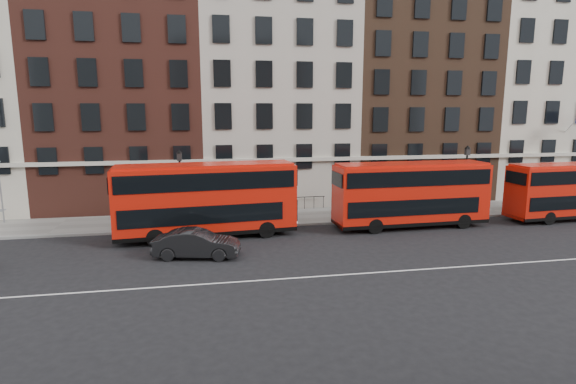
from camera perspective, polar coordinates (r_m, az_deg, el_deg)
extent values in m
plane|color=black|center=(24.57, 4.91, -8.86)|extent=(120.00, 120.00, 0.00)
cube|color=gray|center=(34.39, 0.29, -3.14)|extent=(80.00, 5.00, 0.15)
cube|color=gray|center=(32.01, 1.12, -4.14)|extent=(80.00, 0.30, 0.16)
cube|color=white|center=(22.76, 6.26, -10.45)|extent=(70.00, 0.12, 0.01)
cube|color=brown|center=(41.01, -20.24, 13.77)|extent=(12.80, 10.00, 22.00)
cube|color=#B1AA9C|center=(40.88, -1.71, 12.29)|extent=(12.80, 10.00, 19.00)
cube|color=brown|center=(44.71, 15.17, 13.05)|extent=(12.80, 10.00, 21.00)
cube|color=beige|center=(51.46, 28.37, 11.22)|extent=(12.80, 10.00, 20.00)
cube|color=red|center=(29.07, -10.32, -0.90)|extent=(11.47, 3.68, 4.24)
cube|color=black|center=(29.51, -10.20, -4.70)|extent=(11.47, 3.72, 0.26)
cube|color=black|center=(29.19, -10.90, -2.32)|extent=(10.19, 3.65, 1.13)
cube|color=black|center=(28.85, -10.40, 1.67)|extent=(11.05, 3.72, 1.07)
cube|color=red|center=(28.74, -10.46, 3.36)|extent=(11.13, 3.43, 0.19)
cube|color=black|center=(30.26, 0.50, -1.90)|extent=(0.30, 2.36, 1.40)
cube|color=black|center=(30.04, 0.50, 0.24)|extent=(0.27, 2.04, 0.45)
cylinder|color=black|center=(28.90, -2.72, -4.79)|extent=(1.10, 0.39, 1.07)
cylinder|color=black|center=(31.18, -3.71, -3.69)|extent=(1.10, 0.39, 1.07)
cylinder|color=black|center=(28.24, -16.51, -5.57)|extent=(1.10, 0.39, 1.07)
cylinder|color=black|center=(30.57, -16.45, -4.37)|extent=(1.10, 0.39, 1.07)
cube|color=red|center=(32.27, 15.34, -0.23)|extent=(10.78, 2.85, 4.03)
cube|color=black|center=(32.65, 15.19, -3.50)|extent=(10.79, 2.89, 0.24)
cube|color=black|center=(32.25, 14.80, -1.45)|extent=(9.56, 2.90, 1.07)
cube|color=black|center=(32.07, 15.45, 1.97)|extent=(10.38, 2.92, 1.02)
cube|color=red|center=(31.97, 15.52, 3.42)|extent=(10.47, 2.64, 0.18)
cube|color=black|center=(35.20, 23.12, -1.15)|extent=(0.14, 2.25, 1.33)
cube|color=black|center=(35.02, 23.24, 0.60)|extent=(0.14, 1.94, 0.43)
cylinder|color=black|center=(33.42, 21.40, -3.48)|extent=(1.03, 0.31, 1.02)
cylinder|color=black|center=(35.29, 19.37, -2.65)|extent=(1.03, 0.31, 1.02)
cylinder|color=black|center=(30.36, 11.01, -4.29)|extent=(1.03, 0.31, 1.02)
cylinder|color=black|center=(32.41, 9.44, -3.32)|extent=(1.03, 0.31, 1.02)
cube|color=red|center=(39.60, 32.38, 0.18)|extent=(10.10, 2.91, 3.76)
cube|color=black|center=(39.90, 32.14, -2.31)|extent=(10.10, 2.95, 0.23)
cube|color=black|center=(39.50, 32.00, -0.75)|extent=(8.96, 2.92, 1.00)
cube|color=black|center=(39.45, 32.54, 1.85)|extent=(9.72, 2.96, 0.95)
cube|color=red|center=(39.37, 32.64, 2.94)|extent=(9.80, 2.70, 0.17)
cylinder|color=black|center=(37.17, 30.22, -2.90)|extent=(0.96, 0.32, 0.95)
cylinder|color=black|center=(38.69, 28.06, -2.24)|extent=(0.96, 0.32, 0.95)
imported|color=black|center=(25.54, -11.53, -6.45)|extent=(4.96, 2.53, 1.56)
cylinder|color=black|center=(31.60, -13.44, -0.21)|extent=(0.14, 0.14, 4.60)
cylinder|color=black|center=(32.01, -13.29, -3.74)|extent=(0.32, 0.32, 0.60)
cube|color=#262626|center=(31.25, -13.63, 4.39)|extent=(0.32, 0.32, 0.55)
cone|color=black|center=(31.22, -13.66, 5.03)|extent=(0.44, 0.44, 0.25)
cylinder|color=black|center=(37.23, 21.58, 0.89)|extent=(0.14, 0.14, 4.60)
cylinder|color=black|center=(37.58, 21.38, -2.12)|extent=(0.32, 0.32, 0.60)
cube|color=#262626|center=(36.94, 21.83, 4.80)|extent=(0.32, 0.32, 0.55)
cone|color=black|center=(36.91, 21.87, 5.34)|extent=(0.44, 0.44, 0.25)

